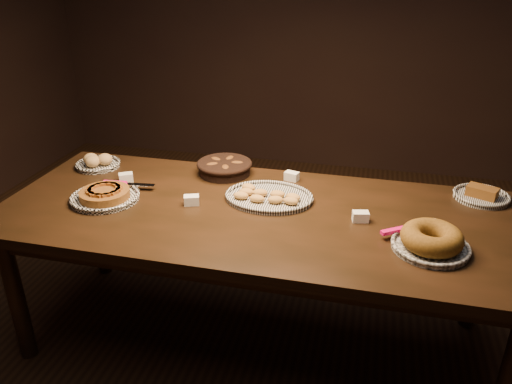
% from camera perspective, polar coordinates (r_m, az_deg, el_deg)
% --- Properties ---
extents(ground, '(5.00, 5.00, 0.00)m').
position_cam_1_polar(ground, '(2.72, 0.06, -16.33)').
color(ground, black).
rests_on(ground, ground).
extents(buffet_table, '(2.40, 1.00, 0.75)m').
position_cam_1_polar(buffet_table, '(2.32, 0.07, -3.76)').
color(buffet_table, black).
rests_on(buffet_table, ground).
extents(apple_tart_plate, '(0.35, 0.34, 0.06)m').
position_cam_1_polar(apple_tart_plate, '(2.49, -16.86, -0.37)').
color(apple_tart_plate, white).
rests_on(apple_tart_plate, buffet_table).
extents(madeleine_platter, '(0.42, 0.34, 0.05)m').
position_cam_1_polar(madeleine_platter, '(2.38, 1.40, -0.51)').
color(madeleine_platter, black).
rests_on(madeleine_platter, buffet_table).
extents(bundt_cake_plate, '(0.35, 0.35, 0.10)m').
position_cam_1_polar(bundt_cake_plate, '(2.09, 19.37, -5.26)').
color(bundt_cake_plate, black).
rests_on(bundt_cake_plate, buffet_table).
extents(croissant_basket, '(0.33, 0.33, 0.07)m').
position_cam_1_polar(croissant_basket, '(2.67, -3.63, 2.94)').
color(croissant_basket, black).
rests_on(croissant_basket, buffet_table).
extents(bread_roll_plate, '(0.24, 0.24, 0.08)m').
position_cam_1_polar(bread_roll_plate, '(2.89, -17.69, 3.24)').
color(bread_roll_plate, white).
rests_on(bread_roll_plate, buffet_table).
extents(loaf_plate, '(0.26, 0.26, 0.06)m').
position_cam_1_polar(loaf_plate, '(2.63, 24.36, -0.32)').
color(loaf_plate, black).
rests_on(loaf_plate, buffet_table).
extents(tent_cards, '(1.61, 0.46, 0.04)m').
position_cam_1_polar(tent_cards, '(2.36, 2.15, -0.67)').
color(tent_cards, white).
rests_on(tent_cards, buffet_table).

